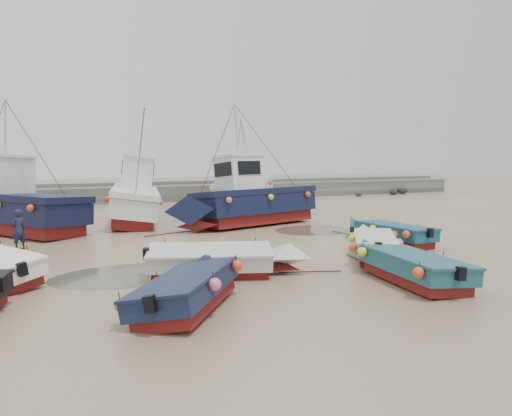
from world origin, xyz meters
The scene contains 15 objects.
ground centered at (0.00, 0.00, 0.00)m, with size 120.00×120.00×0.00m, color tan.
seawall centered at (0.05, 21.99, 0.63)m, with size 60.00×4.92×1.50m.
puddle_a centered at (-3.45, -1.28, 0.00)m, with size 4.98×4.98×0.01m, color #514C41.
puddle_b centered at (6.11, 4.40, 0.00)m, with size 3.86×3.86×0.01m, color #514C41.
puddle_d centered at (2.54, 9.10, 0.00)m, with size 5.14×5.14×0.01m, color #514C41.
dinghy_1 centered at (-2.53, -5.03, 0.55)m, with size 4.16×5.29×1.43m.
dinghy_2 centered at (3.89, -5.10, 0.55)m, with size 2.27×5.93×1.43m.
dinghy_3 centered at (5.12, -1.87, 0.55)m, with size 3.66×5.12×1.43m.
dinghy_5 centered at (-0.89, -2.37, 0.55)m, with size 5.96×3.11×1.43m.
dinghy_6 centered at (7.22, 0.09, 0.56)m, with size 2.15×5.59×1.43m.
cabin_boat_0 centered at (-7.45, 9.49, 1.33)m, with size 7.33×9.24×6.22m.
cabin_boat_1 centered at (-1.52, 10.88, 1.35)m, with size 3.76×10.00×6.22m.
cabin_boat_2 centered at (3.71, 7.05, 1.35)m, with size 9.77×4.57×6.22m.
cabin_boat_3 centered at (7.57, 16.53, 1.32)m, with size 7.18×9.88×6.22m.
person centered at (-6.85, 4.51, 0.00)m, with size 0.58×0.38×1.59m, color #191B38.
Camera 1 is at (-5.78, -16.64, 3.74)m, focal length 35.00 mm.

